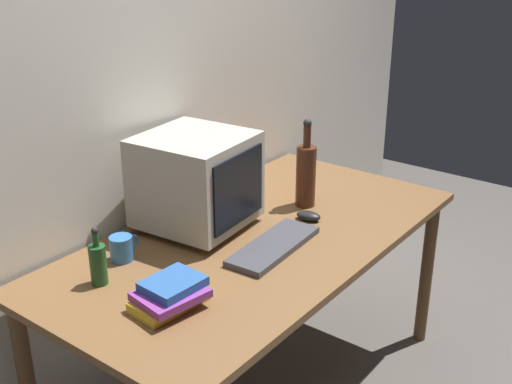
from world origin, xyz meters
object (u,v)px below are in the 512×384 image
(keyboard, at_px, (274,246))
(bottle_short, at_px, (98,263))
(metal_canister, at_px, (239,184))
(computer_mouse, at_px, (309,216))
(crt_monitor, at_px, (196,181))
(mug, at_px, (122,248))
(bottle_tall, at_px, (306,173))
(book_stack, at_px, (171,294))

(keyboard, distance_m, bottle_short, 0.63)
(keyboard, distance_m, metal_canister, 0.47)
(metal_canister, bearing_deg, computer_mouse, -88.17)
(crt_monitor, bearing_deg, mug, 174.87)
(bottle_tall, bearing_deg, crt_monitor, 153.55)
(book_stack, height_order, mug, same)
(computer_mouse, xyz_separation_m, bottle_short, (-0.83, 0.28, 0.06))
(keyboard, relative_size, metal_canister, 2.80)
(crt_monitor, relative_size, book_stack, 1.75)
(computer_mouse, distance_m, mug, 0.75)
(book_stack, height_order, metal_canister, metal_canister)
(bottle_tall, relative_size, book_stack, 1.55)
(bottle_tall, distance_m, book_stack, 0.91)
(bottle_short, distance_m, book_stack, 0.29)
(bottle_tall, distance_m, metal_canister, 0.29)
(keyboard, xyz_separation_m, bottle_short, (-0.54, 0.31, 0.06))
(crt_monitor, relative_size, keyboard, 1.00)
(book_stack, bearing_deg, computer_mouse, 0.53)
(metal_canister, bearing_deg, keyboard, -125.87)
(crt_monitor, relative_size, metal_canister, 2.80)
(mug, bearing_deg, computer_mouse, -26.88)
(computer_mouse, xyz_separation_m, book_stack, (-0.79, -0.01, 0.03))
(bottle_tall, bearing_deg, mug, 162.64)
(keyboard, bearing_deg, crt_monitor, 90.79)
(keyboard, relative_size, bottle_short, 2.07)
(mug, height_order, metal_canister, metal_canister)
(bottle_tall, bearing_deg, bottle_short, 168.98)
(bottle_tall, xyz_separation_m, mug, (-0.79, 0.25, -0.10))
(crt_monitor, distance_m, metal_canister, 0.33)
(computer_mouse, bearing_deg, bottle_tall, 29.08)
(keyboard, bearing_deg, mug, 131.88)
(bottle_short, bearing_deg, book_stack, -81.87)
(computer_mouse, xyz_separation_m, mug, (-0.67, 0.34, 0.03))
(bottle_short, relative_size, mug, 1.69)
(book_stack, bearing_deg, crt_monitor, 33.75)
(keyboard, xyz_separation_m, metal_canister, (0.27, 0.38, 0.06))
(crt_monitor, height_order, bottle_tall, bottle_tall)
(book_stack, relative_size, mug, 2.00)
(metal_canister, bearing_deg, crt_monitor, -173.10)
(crt_monitor, distance_m, mug, 0.39)
(keyboard, height_order, bottle_tall, bottle_tall)
(bottle_tall, height_order, book_stack, bottle_tall)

